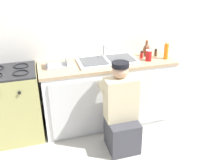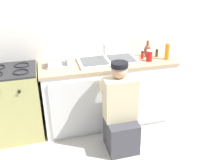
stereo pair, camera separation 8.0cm
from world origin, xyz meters
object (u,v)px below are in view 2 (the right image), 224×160
object	(u,v)px
vase_decorative	(147,50)
spice_bottle_pepper	(157,53)
plumber_person	(120,114)
soap_bottle_orange	(167,51)
stove_range	(15,103)
soda_cup_red	(149,56)
sink_double_basin	(108,60)
dish_rack_tray	(57,64)
spice_bottle_red	(142,55)

from	to	relation	value
vase_decorative	spice_bottle_pepper	bearing A→B (deg)	-20.02
plumber_person	soap_bottle_orange	size ratio (longest dim) A/B	4.42
stove_range	vase_decorative	bearing A→B (deg)	2.16
vase_decorative	spice_bottle_pepper	distance (m)	0.14
spice_bottle_pepper	plumber_person	bearing A→B (deg)	-138.87
soap_bottle_orange	soda_cup_red	size ratio (longest dim) A/B	1.64
sink_double_basin	plumber_person	size ratio (longest dim) A/B	0.72
soap_bottle_orange	spice_bottle_pepper	size ratio (longest dim) A/B	2.38
dish_rack_tray	sink_double_basin	bearing A→B (deg)	-1.97
stove_range	soda_cup_red	bearing A→B (deg)	-3.82
soap_bottle_orange	soda_cup_red	bearing A→B (deg)	-179.84
soap_bottle_orange	spice_bottle_red	bearing A→B (deg)	158.65
sink_double_basin	spice_bottle_red	world-z (taller)	sink_double_basin
stove_range	dish_rack_tray	size ratio (longest dim) A/B	3.37
spice_bottle_red	dish_rack_tray	bearing A→B (deg)	178.89
dish_rack_tray	spice_bottle_pepper	size ratio (longest dim) A/B	2.67
soap_bottle_orange	plumber_person	bearing A→B (deg)	-148.53
vase_decorative	soda_cup_red	xyz separation A→B (m)	(-0.05, -0.19, -0.01)
vase_decorative	dish_rack_tray	bearing A→B (deg)	-177.97
soap_bottle_orange	soda_cup_red	distance (m)	0.27
vase_decorative	soap_bottle_orange	distance (m)	0.28
plumber_person	dish_rack_tray	size ratio (longest dim) A/B	3.94
spice_bottle_red	soda_cup_red	xyz separation A→B (m)	(0.05, -0.12, 0.02)
plumber_person	vase_decorative	world-z (taller)	vase_decorative
sink_double_basin	plumber_person	xyz separation A→B (m)	(-0.02, -0.63, -0.47)
sink_double_basin	stove_range	world-z (taller)	sink_double_basin
spice_bottle_pepper	soda_cup_red	distance (m)	0.23
spice_bottle_pepper	stove_range	bearing A→B (deg)	-179.33
spice_bottle_red	soap_bottle_orange	bearing A→B (deg)	-21.35
sink_double_basin	soda_cup_red	bearing A→B (deg)	-12.65
stove_range	soap_bottle_orange	world-z (taller)	soap_bottle_orange
dish_rack_tray	spice_bottle_pepper	xyz separation A→B (m)	(1.39, -0.00, 0.03)
stove_range	spice_bottle_red	world-z (taller)	spice_bottle_red
sink_double_basin	soap_bottle_orange	bearing A→B (deg)	-8.56
sink_double_basin	soap_bottle_orange	distance (m)	0.82
dish_rack_tray	spice_bottle_red	distance (m)	1.16
stove_range	spice_bottle_red	size ratio (longest dim) A/B	9.00
stove_range	dish_rack_tray	world-z (taller)	dish_rack_tray
sink_double_basin	dish_rack_tray	distance (m)	0.67
spice_bottle_pepper	soda_cup_red	xyz separation A→B (m)	(-0.18, -0.14, 0.02)
vase_decorative	dish_rack_tray	xyz separation A→B (m)	(-1.26, -0.04, -0.07)
vase_decorative	plumber_person	bearing A→B (deg)	-131.48
soda_cup_red	soap_bottle_orange	bearing A→B (deg)	0.16
vase_decorative	soda_cup_red	bearing A→B (deg)	-105.37
spice_bottle_red	vase_decorative	bearing A→B (deg)	33.62
spice_bottle_red	spice_bottle_pepper	bearing A→B (deg)	5.19
vase_decorative	sink_double_basin	bearing A→B (deg)	-173.54
soda_cup_red	stove_range	bearing A→B (deg)	176.18
dish_rack_tray	soda_cup_red	size ratio (longest dim) A/B	1.84
vase_decorative	dish_rack_tray	world-z (taller)	vase_decorative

